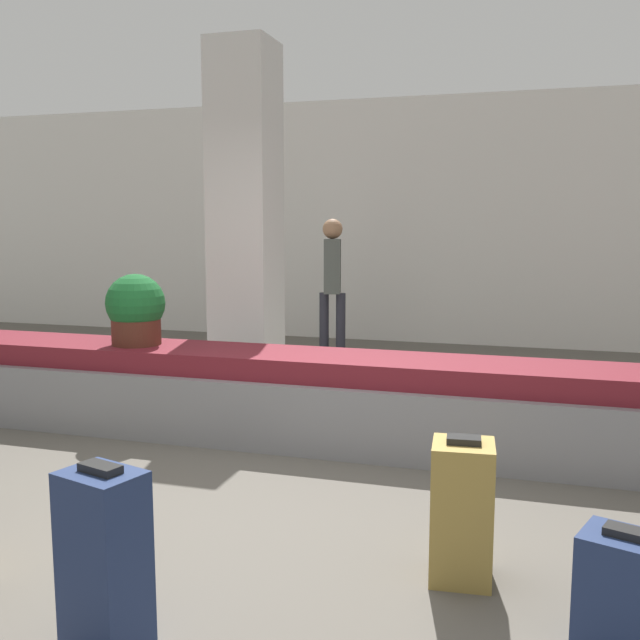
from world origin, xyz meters
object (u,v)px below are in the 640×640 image
Objects in this scene: pillar at (246,221)px; potted_plant_1 at (136,310)px; suitcase_4 at (462,511)px; traveler_1 at (332,277)px; suitcase_0 at (627,595)px; suitcase_1 at (104,561)px.

pillar is 1.51m from potted_plant_1.
potted_plant_1 is at bearing 141.72° from suitcase_4.
traveler_1 is at bearing 76.52° from potted_plant_1.
suitcase_0 is (2.93, -3.44, -1.37)m from pillar.
pillar reaches higher than suitcase_4.
potted_plant_1 is (-3.32, 2.15, 0.69)m from suitcase_0.
traveler_1 is at bearing 136.07° from suitcase_0.
pillar is 5.80× the size of potted_plant_1.
traveler_1 is at bearing 107.07° from suitcase_4.
suitcase_1 is 1.30× the size of potted_plant_1.
potted_plant_1 is at bearing -26.01° from traveler_1.
suitcase_1 is 5.79m from traveler_1.
pillar is 4.72m from suitcase_0.
pillar is at bearing 121.34° from suitcase_1.
pillar is 4.85× the size of suitcase_4.
pillar is 1.89m from traveler_1.
suitcase_4 is at bearing 53.28° from suitcase_1.
potted_plant_1 reaches higher than suitcase_0.
pillar is 4.02m from suitcase_4.
potted_plant_1 is at bearing 134.88° from suitcase_1.
suitcase_1 is at bearing -144.81° from suitcase_0.
suitcase_4 reaches higher than suitcase_0.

